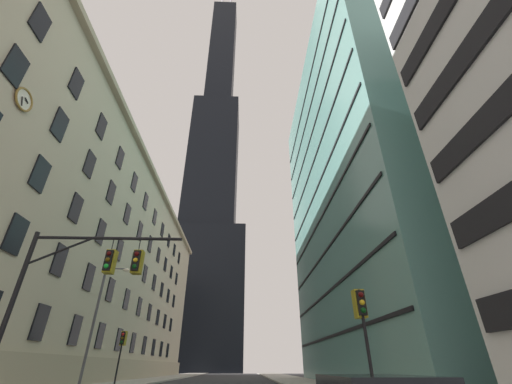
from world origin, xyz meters
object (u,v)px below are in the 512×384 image
object	(u,v)px
traffic_light_near_right	(361,310)
street_lamppost	(99,312)
traffic_signal_mast	(85,277)
traffic_light_far_left	(123,341)

from	to	relation	value
traffic_light_near_right	street_lamppost	bearing A→B (deg)	141.68
traffic_light_near_right	street_lamppost	world-z (taller)	street_lamppost
traffic_light_near_right	street_lamppost	xyz separation A→B (m)	(-14.76, 11.67, 1.53)
traffic_light_near_right	traffic_signal_mast	bearing A→B (deg)	172.83
traffic_signal_mast	traffic_light_far_left	xyz separation A→B (m)	(-2.68, 14.00, -1.63)
traffic_signal_mast	traffic_light_far_left	world-z (taller)	traffic_signal_mast
traffic_light_near_right	traffic_light_far_left	distance (m)	20.86
traffic_signal_mast	street_lamppost	xyz separation A→B (m)	(-3.41, 10.24, 0.01)
street_lamppost	traffic_signal_mast	bearing A→B (deg)	-71.59
street_lamppost	traffic_light_near_right	bearing A→B (deg)	-38.32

